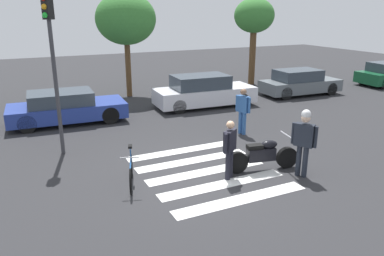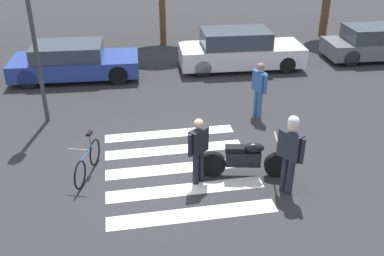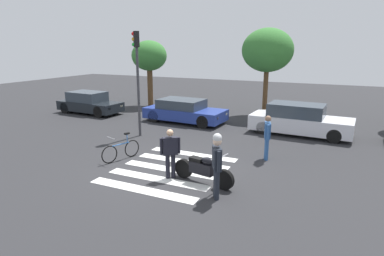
{
  "view_description": "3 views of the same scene",
  "coord_description": "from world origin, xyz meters",
  "px_view_note": "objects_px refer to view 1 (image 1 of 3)",
  "views": [
    {
      "loc": [
        -4.59,
        -8.6,
        4.37
      ],
      "look_at": [
        0.15,
        1.26,
        0.91
      ],
      "focal_mm": 35.3,
      "sensor_mm": 36.0,
      "label": 1
    },
    {
      "loc": [
        -1.3,
        -8.93,
        5.82
      ],
      "look_at": [
        0.42,
        0.62,
        0.74
      ],
      "focal_mm": 41.17,
      "sensor_mm": 36.0,
      "label": 2
    },
    {
      "loc": [
        5.11,
        -9.23,
        4.14
      ],
      "look_at": [
        0.36,
        0.96,
        1.3
      ],
      "focal_mm": 30.46,
      "sensor_mm": 36.0,
      "label": 3
    }
  ],
  "objects_px": {
    "police_motorcycle": "(262,155)",
    "traffic_light_pole": "(52,52)",
    "leaning_bicycle": "(131,172)",
    "car_blue_hatchback": "(66,107)",
    "pedestrian_bystander": "(243,108)",
    "car_grey_coupe": "(300,83)",
    "officer_on_foot": "(230,146)",
    "officer_by_motorcycle": "(304,138)",
    "car_white_van": "(204,92)"
  },
  "relations": [
    {
      "from": "leaning_bicycle",
      "to": "officer_on_foot",
      "type": "bearing_deg",
      "value": -16.42
    },
    {
      "from": "officer_on_foot",
      "to": "car_blue_hatchback",
      "type": "height_order",
      "value": "officer_on_foot"
    },
    {
      "from": "leaning_bicycle",
      "to": "pedestrian_bystander",
      "type": "xyz_separation_m",
      "value": [
        4.89,
        2.33,
        0.59
      ]
    },
    {
      "from": "officer_by_motorcycle",
      "to": "car_blue_hatchback",
      "type": "relative_size",
      "value": 0.41
    },
    {
      "from": "police_motorcycle",
      "to": "traffic_light_pole",
      "type": "bearing_deg",
      "value": 142.02
    },
    {
      "from": "officer_by_motorcycle",
      "to": "car_grey_coupe",
      "type": "distance_m",
      "value": 10.64
    },
    {
      "from": "pedestrian_bystander",
      "to": "car_blue_hatchback",
      "type": "xyz_separation_m",
      "value": [
        -5.55,
        4.27,
        -0.34
      ]
    },
    {
      "from": "police_motorcycle",
      "to": "car_white_van",
      "type": "relative_size",
      "value": 0.45
    },
    {
      "from": "police_motorcycle",
      "to": "car_grey_coupe",
      "type": "height_order",
      "value": "car_grey_coupe"
    },
    {
      "from": "traffic_light_pole",
      "to": "officer_by_motorcycle",
      "type": "bearing_deg",
      "value": -39.23
    },
    {
      "from": "traffic_light_pole",
      "to": "officer_on_foot",
      "type": "bearing_deg",
      "value": -45.65
    },
    {
      "from": "car_white_van",
      "to": "car_grey_coupe",
      "type": "relative_size",
      "value": 1.1
    },
    {
      "from": "officer_on_foot",
      "to": "car_white_van",
      "type": "distance_m",
      "value": 7.92
    },
    {
      "from": "officer_on_foot",
      "to": "pedestrian_bystander",
      "type": "bearing_deg",
      "value": 52.01
    },
    {
      "from": "police_motorcycle",
      "to": "officer_by_motorcycle",
      "type": "relative_size",
      "value": 1.13
    },
    {
      "from": "car_white_van",
      "to": "car_grey_coupe",
      "type": "bearing_deg",
      "value": 0.45
    },
    {
      "from": "officer_on_foot",
      "to": "car_white_van",
      "type": "relative_size",
      "value": 0.34
    },
    {
      "from": "car_grey_coupe",
      "to": "traffic_light_pole",
      "type": "bearing_deg",
      "value": -164.43
    },
    {
      "from": "officer_by_motorcycle",
      "to": "leaning_bicycle",
      "type": "bearing_deg",
      "value": 161.38
    },
    {
      "from": "police_motorcycle",
      "to": "leaning_bicycle",
      "type": "relative_size",
      "value": 1.33
    },
    {
      "from": "police_motorcycle",
      "to": "leaning_bicycle",
      "type": "height_order",
      "value": "police_motorcycle"
    },
    {
      "from": "police_motorcycle",
      "to": "car_grey_coupe",
      "type": "xyz_separation_m",
      "value": [
        7.64,
        7.31,
        0.19
      ]
    },
    {
      "from": "car_blue_hatchback",
      "to": "traffic_light_pole",
      "type": "height_order",
      "value": "traffic_light_pole"
    },
    {
      "from": "officer_by_motorcycle",
      "to": "car_white_van",
      "type": "height_order",
      "value": "officer_by_motorcycle"
    },
    {
      "from": "pedestrian_bystander",
      "to": "car_grey_coupe",
      "type": "relative_size",
      "value": 0.39
    },
    {
      "from": "officer_on_foot",
      "to": "pedestrian_bystander",
      "type": "distance_m",
      "value": 3.89
    },
    {
      "from": "leaning_bicycle",
      "to": "car_white_van",
      "type": "bearing_deg",
      "value": 50.11
    },
    {
      "from": "traffic_light_pole",
      "to": "car_white_van",
      "type": "bearing_deg",
      "value": 26.9
    },
    {
      "from": "pedestrian_bystander",
      "to": "car_blue_hatchback",
      "type": "bearing_deg",
      "value": 142.41
    },
    {
      "from": "traffic_light_pole",
      "to": "police_motorcycle",
      "type": "bearing_deg",
      "value": -37.98
    },
    {
      "from": "car_white_van",
      "to": "traffic_light_pole",
      "type": "distance_m",
      "value": 8.01
    },
    {
      "from": "police_motorcycle",
      "to": "officer_by_motorcycle",
      "type": "height_order",
      "value": "officer_by_motorcycle"
    },
    {
      "from": "police_motorcycle",
      "to": "traffic_light_pole",
      "type": "xyz_separation_m",
      "value": [
        -4.89,
        3.82,
        2.72
      ]
    },
    {
      "from": "officer_on_foot",
      "to": "car_grey_coupe",
      "type": "distance_m",
      "value": 11.44
    },
    {
      "from": "car_blue_hatchback",
      "to": "car_grey_coupe",
      "type": "height_order",
      "value": "car_grey_coupe"
    },
    {
      "from": "police_motorcycle",
      "to": "car_white_van",
      "type": "bearing_deg",
      "value": 75.34
    },
    {
      "from": "police_motorcycle",
      "to": "pedestrian_bystander",
      "type": "height_order",
      "value": "pedestrian_bystander"
    },
    {
      "from": "car_blue_hatchback",
      "to": "car_grey_coupe",
      "type": "xyz_separation_m",
      "value": [
        11.9,
        0.02,
        0.02
      ]
    },
    {
      "from": "officer_on_foot",
      "to": "pedestrian_bystander",
      "type": "height_order",
      "value": "pedestrian_bystander"
    },
    {
      "from": "police_motorcycle",
      "to": "car_white_van",
      "type": "xyz_separation_m",
      "value": [
        1.9,
        7.27,
        0.24
      ]
    },
    {
      "from": "car_white_van",
      "to": "car_grey_coupe",
      "type": "height_order",
      "value": "car_white_van"
    },
    {
      "from": "pedestrian_bystander",
      "to": "traffic_light_pole",
      "type": "height_order",
      "value": "traffic_light_pole"
    },
    {
      "from": "car_blue_hatchback",
      "to": "police_motorcycle",
      "type": "bearing_deg",
      "value": -59.67
    },
    {
      "from": "police_motorcycle",
      "to": "traffic_light_pole",
      "type": "relative_size",
      "value": 0.44
    },
    {
      "from": "traffic_light_pole",
      "to": "leaning_bicycle",
      "type": "bearing_deg",
      "value": -67.61
    },
    {
      "from": "car_white_van",
      "to": "traffic_light_pole",
      "type": "xyz_separation_m",
      "value": [
        -6.79,
        -3.45,
        2.47
      ]
    },
    {
      "from": "car_grey_coupe",
      "to": "police_motorcycle",
      "type": "bearing_deg",
      "value": -136.25
    },
    {
      "from": "officer_by_motorcycle",
      "to": "pedestrian_bystander",
      "type": "distance_m",
      "value": 3.84
    },
    {
      "from": "officer_by_motorcycle",
      "to": "car_white_van",
      "type": "bearing_deg",
      "value": 81.77
    },
    {
      "from": "pedestrian_bystander",
      "to": "car_blue_hatchback",
      "type": "distance_m",
      "value": 7.02
    }
  ]
}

